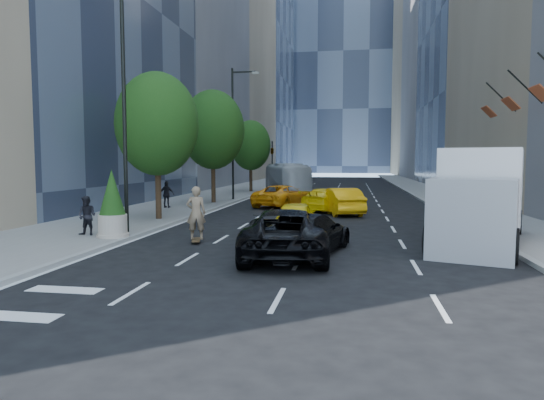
% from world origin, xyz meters
% --- Properties ---
extents(ground, '(160.00, 160.00, 0.00)m').
position_xyz_m(ground, '(0.00, 0.00, 0.00)').
color(ground, black).
rests_on(ground, ground).
extents(sidewalk_left, '(6.00, 120.00, 0.15)m').
position_xyz_m(sidewalk_left, '(-9.00, 30.00, 0.07)').
color(sidewalk_left, slate).
rests_on(sidewalk_left, ground).
extents(sidewalk_right, '(4.00, 120.00, 0.15)m').
position_xyz_m(sidewalk_right, '(10.00, 30.00, 0.07)').
color(sidewalk_right, slate).
rests_on(sidewalk_right, ground).
extents(tower_left_end, '(20.00, 28.00, 60.00)m').
position_xyz_m(tower_left_end, '(-22.00, 92.00, 30.00)').
color(tower_left_end, '#2D3446').
rests_on(tower_left_end, ground).
extents(tower_right_far, '(20.00, 24.00, 50.00)m').
position_xyz_m(tower_right_far, '(22.00, 98.00, 25.00)').
color(tower_right_far, '#84745B').
rests_on(tower_right_far, ground).
extents(tower_distant, '(40.00, 20.00, 90.00)m').
position_xyz_m(tower_distant, '(0.00, 120.00, 45.00)').
color(tower_distant, '#2D3446').
rests_on(tower_distant, ground).
extents(lamp_near, '(2.13, 0.22, 10.00)m').
position_xyz_m(lamp_near, '(-6.32, 4.00, 5.81)').
color(lamp_near, black).
rests_on(lamp_near, sidewalk_left).
extents(lamp_far, '(2.13, 0.22, 10.00)m').
position_xyz_m(lamp_far, '(-6.32, 22.00, 5.81)').
color(lamp_far, black).
rests_on(lamp_far, sidewalk_left).
extents(tree_near, '(4.20, 4.20, 7.46)m').
position_xyz_m(tree_near, '(-7.20, 9.00, 4.97)').
color(tree_near, black).
rests_on(tree_near, sidewalk_left).
extents(tree_mid, '(4.50, 4.50, 7.99)m').
position_xyz_m(tree_mid, '(-7.20, 19.00, 5.32)').
color(tree_mid, black).
rests_on(tree_mid, sidewalk_left).
extents(tree_far, '(3.90, 3.90, 6.92)m').
position_xyz_m(tree_far, '(-7.20, 32.00, 4.62)').
color(tree_far, black).
rests_on(tree_far, sidewalk_left).
extents(traffic_signal, '(2.48, 0.53, 5.20)m').
position_xyz_m(traffic_signal, '(-6.40, 40.00, 4.23)').
color(traffic_signal, black).
rests_on(traffic_signal, sidewalk_left).
extents(facade_flags, '(1.85, 13.30, 2.05)m').
position_xyz_m(facade_flags, '(10.64, 10.00, 6.18)').
color(facade_flags, black).
rests_on(facade_flags, ground).
extents(skateboarder, '(0.83, 0.65, 2.02)m').
position_xyz_m(skateboarder, '(-3.20, 3.00, 1.01)').
color(skateboarder, '#846D52').
rests_on(skateboarder, ground).
extents(black_sedan_lincoln, '(3.19, 5.92, 1.58)m').
position_xyz_m(black_sedan_lincoln, '(0.50, 0.88, 0.79)').
color(black_sedan_lincoln, black).
rests_on(black_sedan_lincoln, ground).
extents(black_sedan_mercedes, '(2.97, 5.06, 1.38)m').
position_xyz_m(black_sedan_mercedes, '(1.20, 1.67, 0.69)').
color(black_sedan_mercedes, black).
rests_on(black_sedan_mercedes, ground).
extents(taxi_a, '(1.71, 4.04, 1.36)m').
position_xyz_m(taxi_a, '(0.20, 6.50, 0.68)').
color(taxi_a, yellow).
rests_on(taxi_a, ground).
extents(taxi_b, '(2.99, 4.97, 1.55)m').
position_xyz_m(taxi_b, '(1.97, 14.00, 0.77)').
color(taxi_b, '#FFAD0D').
rests_on(taxi_b, ground).
extents(taxi_c, '(4.02, 5.83, 1.48)m').
position_xyz_m(taxi_c, '(-2.00, 18.00, 0.74)').
color(taxi_c, orange).
rests_on(taxi_c, ground).
extents(taxi_d, '(3.66, 5.32, 1.43)m').
position_xyz_m(taxi_d, '(1.20, 15.50, 0.72)').
color(taxi_d, yellow).
rests_on(taxi_d, ground).
extents(city_bus, '(5.43, 10.64, 2.89)m').
position_xyz_m(city_bus, '(-3.20, 28.47, 1.45)').
color(city_bus, '#B9BCC0').
rests_on(city_bus, ground).
extents(box_truck, '(4.89, 7.90, 3.56)m').
position_xyz_m(box_truck, '(7.31, 4.32, 1.81)').
color(box_truck, silver).
rests_on(box_truck, ground).
extents(pedestrian_a, '(0.81, 0.65, 1.57)m').
position_xyz_m(pedestrian_a, '(-7.78, 3.17, 0.94)').
color(pedestrian_a, black).
rests_on(pedestrian_a, sidewalk_left).
extents(pedestrian_b, '(1.00, 0.43, 1.69)m').
position_xyz_m(pedestrian_b, '(-8.96, 14.57, 0.99)').
color(pedestrian_b, black).
rests_on(pedestrian_b, sidewalk_left).
extents(planter_shrub, '(1.10, 1.10, 2.65)m').
position_xyz_m(planter_shrub, '(-6.60, 3.00, 1.41)').
color(planter_shrub, '#B9AB99').
rests_on(planter_shrub, sidewalk_left).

